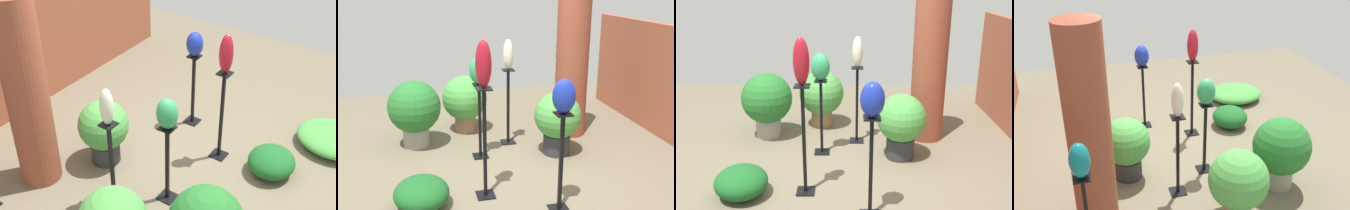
# 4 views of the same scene
# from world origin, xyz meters

# --- Properties ---
(ground_plane) EXTENTS (8.00, 8.00, 0.00)m
(ground_plane) POSITION_xyz_m (0.00, 0.00, 0.00)
(ground_plane) COLOR #6B604C
(brick_pillar) EXTENTS (0.48, 0.48, 2.34)m
(brick_pillar) POSITION_xyz_m (-1.20, 1.36, 1.17)
(brick_pillar) COLOR brown
(brick_pillar) RESTS_ON ground
(pedestal_ruby) EXTENTS (0.20, 0.20, 1.23)m
(pedestal_ruby) POSITION_xyz_m (0.36, -0.25, 0.56)
(pedestal_ruby) COLOR black
(pedestal_ruby) RESTS_ON ground
(pedestal_teal) EXTENTS (0.20, 0.20, 1.07)m
(pedestal_teal) POSITION_xyz_m (-1.90, 1.47, 0.49)
(pedestal_teal) COLOR black
(pedestal_teal) RESTS_ON ground
(pedestal_jade) EXTENTS (0.20, 0.20, 1.01)m
(pedestal_jade) POSITION_xyz_m (-0.65, -0.13, 0.46)
(pedestal_jade) COLOR black
(pedestal_jade) RESTS_ON ground
(pedestal_cobalt) EXTENTS (0.20, 0.20, 1.06)m
(pedestal_cobalt) POSITION_xyz_m (0.81, 0.44, 0.48)
(pedestal_cobalt) COLOR black
(pedestal_cobalt) RESTS_ON ground
(pedestal_ivory) EXTENTS (0.20, 0.20, 1.09)m
(pedestal_ivory) POSITION_xyz_m (-1.03, 0.35, 0.50)
(pedestal_ivory) COLOR black
(pedestal_ivory) RESTS_ON ground
(art_vase_ruby) EXTENTS (0.16, 0.17, 0.49)m
(art_vase_ruby) POSITION_xyz_m (0.36, -0.25, 1.48)
(art_vase_ruby) COLOR maroon
(art_vase_ruby) RESTS_ON pedestal_ruby
(art_vase_teal) EXTENTS (0.19, 0.19, 0.36)m
(art_vase_teal) POSITION_xyz_m (-1.90, 1.47, 1.24)
(art_vase_teal) COLOR #0F727A
(art_vase_teal) RESTS_ON pedestal_teal
(art_vase_jade) EXTENTS (0.22, 0.24, 0.35)m
(art_vase_jade) POSITION_xyz_m (-0.65, -0.13, 1.19)
(art_vase_jade) COLOR #2D9356
(art_vase_jade) RESTS_ON pedestal_jade
(art_vase_cobalt) EXTENTS (0.21, 0.23, 0.34)m
(art_vase_cobalt) POSITION_xyz_m (0.81, 0.44, 1.23)
(art_vase_cobalt) COLOR #192D9E
(art_vase_cobalt) RESTS_ON pedestal_cobalt
(art_vase_ivory) EXTENTS (0.15, 0.14, 0.42)m
(art_vase_ivory) POSITION_xyz_m (-1.03, 0.35, 1.30)
(art_vase_ivory) COLOR beige
(art_vase_ivory) RESTS_ON pedestal_ivory
(potted_plant_back_center) EXTENTS (0.74, 0.74, 0.95)m
(potted_plant_back_center) POSITION_xyz_m (-1.22, -0.95, 0.55)
(potted_plant_back_center) COLOR gray
(potted_plant_back_center) RESTS_ON ground
(potted_plant_front_right) EXTENTS (0.69, 0.69, 0.88)m
(potted_plant_front_right) POSITION_xyz_m (-1.66, -0.19, 0.51)
(potted_plant_front_right) COLOR #936B4C
(potted_plant_front_right) RESTS_ON ground
(potted_plant_walkway_edge) EXTENTS (0.63, 0.63, 0.86)m
(potted_plant_walkway_edge) POSITION_xyz_m (-0.52, 0.91, 0.49)
(potted_plant_walkway_edge) COLOR #2D2D33
(potted_plant_walkway_edge) RESTS_ON ground
(foliage_bed_west) EXTENTS (0.60, 0.57, 0.33)m
(foliage_bed_west) POSITION_xyz_m (0.43, -0.94, 0.17)
(foliage_bed_west) COLOR #195923
(foliage_bed_west) RESTS_ON ground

